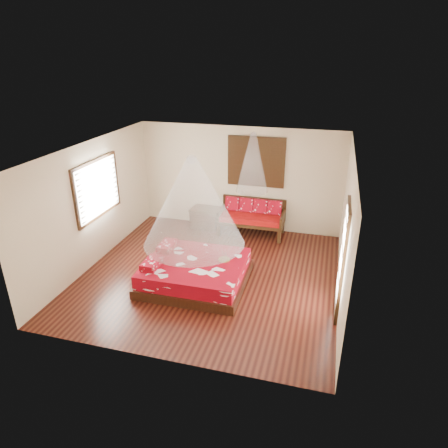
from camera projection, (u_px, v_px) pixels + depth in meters
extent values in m
cube|color=black|center=(210.00, 275.00, 8.89)|extent=(5.50, 5.50, 0.02)
cube|color=white|center=(208.00, 149.00, 7.75)|extent=(5.50, 5.50, 0.02)
cube|color=beige|center=(93.00, 204.00, 8.99)|extent=(0.02, 5.50, 2.80)
cube|color=beige|center=(346.00, 231.00, 7.65)|extent=(0.02, 5.50, 2.80)
cube|color=beige|center=(240.00, 178.00, 10.76)|extent=(5.50, 0.02, 2.80)
cube|color=beige|center=(153.00, 285.00, 5.88)|extent=(5.50, 0.02, 2.80)
cube|color=black|center=(196.00, 278.00, 8.54)|extent=(2.15, 1.95, 0.20)
cube|color=maroon|center=(195.00, 268.00, 8.44)|extent=(2.05, 1.85, 0.30)
cube|color=maroon|center=(152.00, 263.00, 8.17)|extent=(0.31, 0.56, 0.14)
cube|color=maroon|center=(167.00, 246.00, 8.89)|extent=(0.31, 0.56, 0.14)
cube|color=black|center=(219.00, 229.00, 10.63)|extent=(0.08, 0.08, 0.42)
cube|color=black|center=(279.00, 236.00, 10.24)|extent=(0.08, 0.08, 0.42)
cube|color=black|center=(225.00, 219.00, 11.21)|extent=(0.08, 0.08, 0.42)
cube|color=black|center=(283.00, 226.00, 10.81)|extent=(0.08, 0.08, 0.42)
cube|color=black|center=(251.00, 221.00, 10.65)|extent=(1.74, 0.77, 0.08)
cube|color=#830B04|center=(251.00, 218.00, 10.61)|extent=(1.68, 0.71, 0.14)
cube|color=black|center=(254.00, 207.00, 10.84)|extent=(1.74, 0.06, 0.55)
cube|color=black|center=(221.00, 213.00, 10.79)|extent=(0.06, 0.77, 0.30)
cube|color=black|center=(282.00, 219.00, 10.39)|extent=(0.06, 0.77, 0.30)
cube|color=maroon|center=(232.00, 204.00, 10.85)|extent=(0.37, 0.19, 0.38)
cube|color=maroon|center=(246.00, 205.00, 10.75)|extent=(0.37, 0.19, 0.38)
cube|color=maroon|center=(260.00, 206.00, 10.66)|extent=(0.37, 0.19, 0.38)
cube|color=maroon|center=(275.00, 208.00, 10.57)|extent=(0.37, 0.19, 0.38)
cube|color=black|center=(206.00, 219.00, 11.16)|extent=(0.81, 0.61, 0.50)
cube|color=black|center=(206.00, 209.00, 11.05)|extent=(0.86, 0.66, 0.05)
cube|color=black|center=(256.00, 162.00, 10.41)|extent=(1.52, 0.06, 1.32)
cube|color=black|center=(256.00, 162.00, 10.40)|extent=(1.35, 0.04, 1.10)
cube|color=black|center=(97.00, 189.00, 9.04)|extent=(0.08, 1.74, 1.34)
cube|color=silver|center=(99.00, 189.00, 9.03)|extent=(0.04, 1.54, 1.10)
cube|color=black|center=(342.00, 261.00, 7.27)|extent=(0.08, 1.02, 2.16)
cube|color=white|center=(342.00, 256.00, 7.23)|extent=(0.03, 0.82, 1.70)
cylinder|color=brown|center=(224.00, 259.00, 8.44)|extent=(0.25, 0.25, 0.03)
cone|color=white|center=(193.00, 202.00, 7.84)|extent=(2.06, 2.06, 1.80)
cone|color=white|center=(253.00, 163.00, 9.96)|extent=(0.81, 0.81, 1.50)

